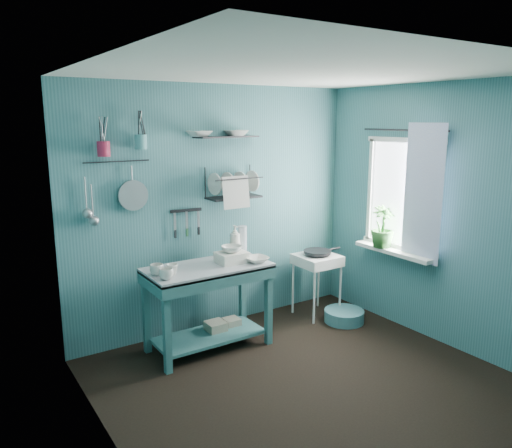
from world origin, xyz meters
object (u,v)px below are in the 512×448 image
mug_left (166,274)px  frying_pan (317,252)px  mug_right (157,270)px  soap_bottle (235,240)px  work_counter (208,307)px  dish_rack (234,183)px  water_bottle (242,239)px  utensil_cup_teal (141,142)px  wash_tub (232,257)px  potted_plant (382,227)px  colander (133,195)px  utensil_cup_magenta (104,149)px  floor_basin (344,316)px  storage_tin_small (232,328)px  storage_tin_large (216,332)px  mug_mid (172,269)px  hotplate_stand (316,285)px

mug_left → frying_pan: mug_left is taller
mug_left → mug_right: bearing=97.1°
soap_bottle → frying_pan: size_ratio=1.00×
work_counter → dish_rack: 1.27m
water_bottle → utensil_cup_teal: 1.40m
wash_tub → potted_plant: 1.66m
soap_bottle → colander: (-0.95, 0.22, 0.50)m
utensil_cup_magenta → floor_basin: (2.30, -0.64, -1.84)m
mug_left → floor_basin: size_ratio=0.29×
utensil_cup_magenta → colander: 0.50m
mug_right → storage_tin_small: mug_right is taller
storage_tin_small → water_bottle: bearing=32.5°
frying_pan → storage_tin_large: bearing=-178.9°
colander → storage_tin_small: bearing=-22.3°
utensil_cup_teal → potted_plant: 2.60m
soap_bottle → mug_right: bearing=-167.7°
wash_tub → water_bottle: 0.37m
mug_mid → colander: bearing=107.4°
hotplate_stand → potted_plant: bearing=-57.0°
water_bottle → floor_basin: (1.00, -0.47, -0.89)m
frying_pan → wash_tub: bearing=-175.2°
work_counter → hotplate_stand: (1.40, 0.08, -0.06)m
wash_tub → colander: size_ratio=1.00×
dish_rack → utensil_cup_magenta: utensil_cup_magenta is taller
utensil_cup_teal → storage_tin_large: (0.54, -0.34, -1.85)m
soap_bottle → utensil_cup_magenta: bearing=171.0°
water_bottle → colander: bearing=169.2°
potted_plant → soap_bottle: bearing=156.0°
mug_mid → potted_plant: size_ratio=0.23×
storage_tin_large → soap_bottle: bearing=25.1°
dish_rack → work_counter: bearing=-145.1°
wash_tub → utensil_cup_magenta: utensil_cup_magenta is taller
mug_right → floor_basin: 2.19m
mug_left → utensil_cup_magenta: size_ratio=0.95×
dish_rack → floor_basin: size_ratio=1.29×
floor_basin → water_bottle: bearing=154.8°
utensil_cup_magenta → potted_plant: size_ratio=0.30×
mug_right → storage_tin_large: bearing=4.8°
mug_left → floor_basin: bearing=-2.6°
utensil_cup_teal → hotplate_stand: bearing=-9.7°
water_bottle → storage_tin_small: (-0.22, -0.14, -0.86)m
soap_bottle → potted_plant: bearing=-24.0°
utensil_cup_magenta → mug_mid: bearing=-48.2°
dish_rack → potted_plant: (1.35, -0.77, -0.48)m
hotplate_stand → storage_tin_small: bearing=171.4°
work_counter → hotplate_stand: size_ratio=1.67×
colander → potted_plant: (2.38, -0.85, -0.42)m
wash_tub → frying_pan: wash_tub is taller
mug_mid → wash_tub: 0.63m
frying_pan → colander: bearing=169.8°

